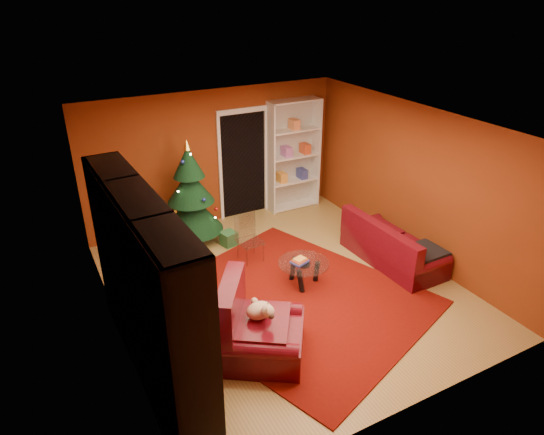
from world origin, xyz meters
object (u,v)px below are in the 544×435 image
gift_box_teal (162,238)px  white_bookshelf (294,156)px  coffee_table (303,273)px  gift_box_green (229,238)px  acrylic_chair (250,242)px  dog (259,311)px  media_unit (146,291)px  rug (294,300)px  christmas_tree (191,194)px  sofa (394,241)px  armchair (263,327)px

gift_box_teal → white_bookshelf: white_bookshelf is taller
white_bookshelf → coffee_table: white_bookshelf is taller
gift_box_teal → gift_box_green: gift_box_teal is taller
acrylic_chair → white_bookshelf: bearing=38.5°
white_bookshelf → dog: size_ratio=5.83×
media_unit → acrylic_chair: bearing=37.7°
rug → dog: dog is taller
dog → coffee_table: bearing=-17.2°
christmas_tree → white_bookshelf: white_bookshelf is taller
gift_box_teal → coffee_table: coffee_table is taller
gift_box_green → acrylic_chair: 0.75m
rug → sofa: (2.06, 0.20, 0.39)m
media_unit → christmas_tree: size_ratio=1.58×
media_unit → gift_box_teal: bearing=70.1°
media_unit → white_bookshelf: media_unit is taller
media_unit → acrylic_chair: size_ratio=4.06×
rug → armchair: bearing=-139.3°
gift_box_teal → rug: bearing=-64.0°
christmas_tree → gift_box_green: (0.50, -0.45, -0.82)m
white_bookshelf → dog: bearing=-125.3°
media_unit → sofa: (4.29, 0.65, -0.78)m
media_unit → gift_box_green: bearing=48.5°
gift_box_teal → media_unit: bearing=-107.7°
christmas_tree → sofa: bearing=-39.9°
media_unit → acrylic_chair: media_unit is taller
christmas_tree → gift_box_teal: (-0.57, 0.09, -0.80)m
rug → white_bookshelf: bearing=60.2°
christmas_tree → rug: bearing=-74.6°
gift_box_teal → dog: 3.38m
gift_box_teal → white_bookshelf: bearing=7.0°
dog → acrylic_chair: 2.28m
rug → acrylic_chair: (-0.08, 1.35, 0.37)m
gift_box_teal → dog: dog is taller
gift_box_teal → armchair: 3.43m
armchair → acrylic_chair: bearing=12.1°
media_unit → sofa: media_unit is taller
armchair → coffee_table: bearing=-15.1°
rug → christmas_tree: size_ratio=1.87×
christmas_tree → gift_box_green: size_ratio=7.55×
armchair → gift_box_green: bearing=19.1°
dog → christmas_tree: bearing=29.2°
gift_box_green → acrylic_chair: acrylic_chair is taller
rug → coffee_table: coffee_table is taller
christmas_tree → gift_box_green: bearing=-41.8°
media_unit → gift_box_green: media_unit is taller
gift_box_teal → sofa: bearing=-35.8°
rug → media_unit: bearing=-168.5°
rug → media_unit: media_unit is taller
white_bookshelf → acrylic_chair: 2.51m
rug → acrylic_chair: 1.40m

